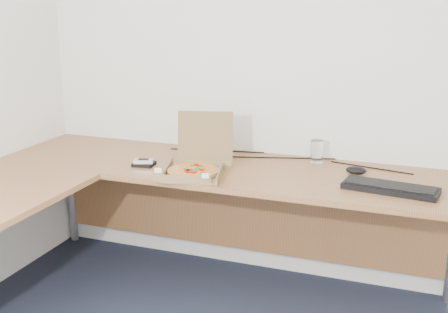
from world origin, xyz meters
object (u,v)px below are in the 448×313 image
at_px(keyboard, 390,188).
at_px(wallet, 144,164).
at_px(pizza_box, 194,168).
at_px(desk, 131,188).
at_px(drinking_glass, 317,151).

height_order(keyboard, wallet, keyboard).
distance_m(pizza_box, keyboard, 0.97).
bearing_deg(pizza_box, desk, -150.98).
distance_m(desk, drinking_glass, 1.04).
bearing_deg(wallet, drinking_glass, 18.38).
bearing_deg(keyboard, drinking_glass, 146.86).
relative_size(pizza_box, keyboard, 0.78).
bearing_deg(wallet, pizza_box, -15.44).
bearing_deg(pizza_box, wallet, 155.29).
bearing_deg(drinking_glass, keyboard, -40.68).
height_order(drinking_glass, keyboard, drinking_glass).
bearing_deg(pizza_box, drinking_glass, 24.01).
xyz_separation_m(drinking_glass, keyboard, (0.43, -0.37, -0.05)).
distance_m(pizza_box, drinking_glass, 0.70).
bearing_deg(desk, keyboard, 14.51).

